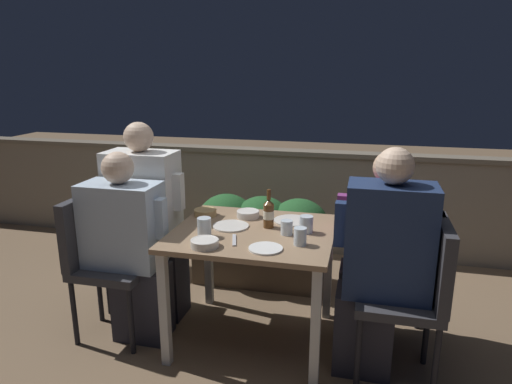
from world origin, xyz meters
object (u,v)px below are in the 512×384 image
at_px(chair_left_far, 123,235).
at_px(person_purple_stripe, 377,249).
at_px(chair_left_near, 101,251).
at_px(beer_bottle, 269,213).
at_px(chair_right_near, 418,285).
at_px(potted_plant, 123,213).
at_px(person_blue_shirt, 130,248).
at_px(person_navy_jumper, 380,265).
at_px(person_white_polo, 149,222).
at_px(chair_right_far, 412,261).

xyz_separation_m(chair_left_far, person_purple_stripe, (1.68, 0.02, 0.05)).
bearing_deg(chair_left_near, beer_bottle, 11.54).
bearing_deg(chair_right_near, chair_left_near, 179.64).
bearing_deg(potted_plant, person_blue_shirt, -58.19).
bearing_deg(chair_right_near, person_navy_jumper, -180.00).
xyz_separation_m(person_navy_jumper, potted_plant, (-2.07, 0.96, -0.17)).
xyz_separation_m(chair_left_near, person_white_polo, (0.19, 0.29, 0.11)).
bearing_deg(person_white_polo, person_navy_jumper, -11.28).
height_order(person_navy_jumper, person_purple_stripe, person_navy_jumper).
xyz_separation_m(person_navy_jumper, person_purple_stripe, (-0.01, 0.32, -0.04)).
relative_size(chair_left_near, person_purple_stripe, 0.75).
bearing_deg(person_blue_shirt, chair_right_near, -0.40).
xyz_separation_m(person_blue_shirt, chair_left_far, (-0.21, 0.29, -0.04)).
xyz_separation_m(chair_left_far, person_navy_jumper, (1.69, -0.30, 0.09)).
distance_m(chair_right_near, potted_plant, 2.46).
bearing_deg(chair_right_near, chair_left_far, 171.05).
bearing_deg(person_navy_jumper, person_white_polo, 168.72).
bearing_deg(person_blue_shirt, beer_bottle, 14.29).
bearing_deg(chair_left_far, beer_bottle, -4.21).
height_order(person_white_polo, beer_bottle, person_white_polo).
bearing_deg(person_purple_stripe, person_navy_jumper, -88.06).
bearing_deg(chair_left_far, person_white_polo, 0.00).
relative_size(chair_left_far, chair_right_far, 1.00).
height_order(chair_left_far, person_white_polo, person_white_polo).
relative_size(person_navy_jumper, beer_bottle, 5.42).
height_order(person_blue_shirt, person_navy_jumper, person_navy_jumper).
distance_m(person_blue_shirt, potted_plant, 1.12).
bearing_deg(potted_plant, chair_right_near, -22.88).
xyz_separation_m(chair_left_far, potted_plant, (-0.38, 0.66, -0.08)).
xyz_separation_m(chair_right_near, potted_plant, (-2.27, 0.96, -0.08)).
bearing_deg(beer_bottle, potted_plant, 152.45).
distance_m(person_blue_shirt, chair_left_far, 0.36).
relative_size(chair_right_far, potted_plant, 1.17).
relative_size(chair_left_far, person_purple_stripe, 0.75).
distance_m(person_blue_shirt, beer_bottle, 0.88).
bearing_deg(chair_right_far, chair_right_near, -88.56).
xyz_separation_m(chair_left_far, beer_bottle, (1.03, -0.08, 0.26)).
height_order(person_blue_shirt, chair_left_far, person_blue_shirt).
relative_size(chair_right_near, chair_right_far, 1.00).
relative_size(person_blue_shirt, chair_right_far, 1.32).
bearing_deg(person_navy_jumper, chair_left_near, 179.60).
bearing_deg(chair_left_near, chair_right_far, 9.37).
distance_m(chair_left_near, person_navy_jumper, 1.69).
bearing_deg(person_blue_shirt, chair_left_far, 126.20).
distance_m(chair_right_far, person_purple_stripe, 0.21).
distance_m(chair_left_far, beer_bottle, 1.07).
bearing_deg(potted_plant, chair_right_far, -15.70).
bearing_deg(beer_bottle, person_blue_shirt, -165.71).
bearing_deg(person_purple_stripe, person_white_polo, -179.07).
distance_m(chair_left_far, person_white_polo, 0.23).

